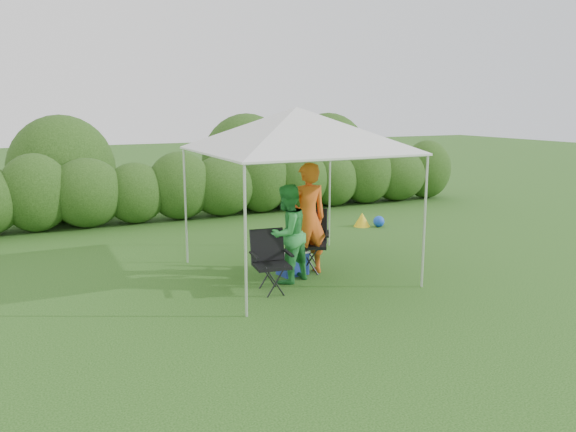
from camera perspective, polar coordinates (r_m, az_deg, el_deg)
name	(u,v)px	position (r m, az deg, el deg)	size (l,w,h in m)	color
ground	(310,282)	(9.30, 2.20, -6.69)	(70.00, 70.00, 0.00)	#346420
hedge	(205,185)	(14.60, -8.42, 3.10)	(16.02, 1.53, 1.80)	#2E541A
canopy	(296,130)	(9.31, 0.87, 8.78)	(3.10, 3.10, 2.83)	silver
chair_right	(310,236)	(9.85, 2.23, -2.04)	(0.82, 0.80, 1.06)	black
chair_left	(270,257)	(8.74, -1.87, -4.15)	(0.65, 0.60, 0.96)	black
man	(307,219)	(9.54, 1.97, -0.27)	(0.70, 0.46, 1.92)	orange
woman	(287,234)	(9.10, -0.10, -1.82)	(0.78, 0.61, 1.61)	green
cooler	(293,262)	(9.64, 0.46, -4.75)	(0.54, 0.42, 0.41)	#22379F
bottle	(297,243)	(9.54, 0.89, -2.79)	(0.07, 0.07, 0.27)	#592D0C
lawn_toy	(366,220)	(13.53, 7.97, -0.41)	(0.66, 0.55, 0.33)	yellow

